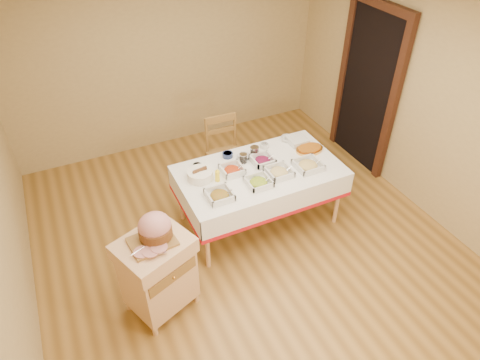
% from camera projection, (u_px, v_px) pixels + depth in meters
% --- Properties ---
extents(room_shell, '(5.00, 5.00, 5.00)m').
position_uv_depth(room_shell, '(248.00, 149.00, 4.11)').
color(room_shell, olive).
rests_on(room_shell, ground).
extents(doorway, '(0.09, 1.10, 2.20)m').
position_uv_depth(doorway, '(368.00, 87.00, 5.61)').
color(doorway, black).
rests_on(doorway, ground).
extents(dining_table, '(1.82, 1.02, 0.76)m').
position_uv_depth(dining_table, '(259.00, 181.00, 4.85)').
color(dining_table, '#E0AE7B').
rests_on(dining_table, ground).
extents(butcher_cart, '(0.76, 0.71, 0.88)m').
position_uv_depth(butcher_cart, '(158.00, 271.00, 3.94)').
color(butcher_cart, '#E0AE7B').
rests_on(butcher_cart, ground).
extents(dining_chair, '(0.47, 0.45, 0.99)m').
position_uv_depth(dining_chair, '(225.00, 154.00, 5.44)').
color(dining_chair, olive).
rests_on(dining_chair, ground).
extents(ham_on_board, '(0.41, 0.39, 0.27)m').
position_uv_depth(ham_on_board, '(154.00, 229.00, 3.68)').
color(ham_on_board, olive).
rests_on(ham_on_board, butcher_cart).
extents(serving_dish_a, '(0.26, 0.26, 0.11)m').
position_uv_depth(serving_dish_a, '(220.00, 195.00, 4.35)').
color(serving_dish_a, silver).
rests_on(serving_dish_a, dining_table).
extents(serving_dish_b, '(0.25, 0.25, 0.10)m').
position_uv_depth(serving_dish_b, '(259.00, 182.00, 4.52)').
color(serving_dish_b, silver).
rests_on(serving_dish_b, dining_table).
extents(serving_dish_c, '(0.26, 0.26, 0.11)m').
position_uv_depth(serving_dish_c, '(279.00, 172.00, 4.66)').
color(serving_dish_c, silver).
rests_on(serving_dish_c, dining_table).
extents(serving_dish_d, '(0.28, 0.28, 0.11)m').
position_uv_depth(serving_dish_d, '(308.00, 165.00, 4.76)').
color(serving_dish_d, silver).
rests_on(serving_dish_d, dining_table).
extents(serving_dish_e, '(0.25, 0.24, 0.11)m').
position_uv_depth(serving_dish_e, '(232.00, 170.00, 4.69)').
color(serving_dish_e, silver).
rests_on(serving_dish_e, dining_table).
extents(serving_dish_f, '(0.25, 0.24, 0.11)m').
position_uv_depth(serving_dish_f, '(263.00, 160.00, 4.83)').
color(serving_dish_f, silver).
rests_on(serving_dish_f, dining_table).
extents(small_bowl_left, '(0.11, 0.11, 0.05)m').
position_uv_depth(small_bowl_left, '(197.00, 166.00, 4.76)').
color(small_bowl_left, silver).
rests_on(small_bowl_left, dining_table).
extents(small_bowl_mid, '(0.12, 0.12, 0.05)m').
position_uv_depth(small_bowl_mid, '(228.00, 155.00, 4.93)').
color(small_bowl_mid, navy).
rests_on(small_bowl_mid, dining_table).
extents(small_bowl_right, '(0.10, 0.10, 0.05)m').
position_uv_depth(small_bowl_right, '(264.00, 145.00, 5.09)').
color(small_bowl_right, silver).
rests_on(small_bowl_right, dining_table).
extents(bowl_white_imported, '(0.20, 0.20, 0.04)m').
position_uv_depth(bowl_white_imported, '(244.00, 156.00, 4.93)').
color(bowl_white_imported, silver).
rests_on(bowl_white_imported, dining_table).
extents(bowl_small_imported, '(0.19, 0.19, 0.05)m').
position_uv_depth(bowl_small_imported, '(287.00, 139.00, 5.21)').
color(bowl_small_imported, silver).
rests_on(bowl_small_imported, dining_table).
extents(preserve_jar_left, '(0.09, 0.09, 0.11)m').
position_uv_depth(preserve_jar_left, '(243.00, 159.00, 4.83)').
color(preserve_jar_left, silver).
rests_on(preserve_jar_left, dining_table).
extents(preserve_jar_right, '(0.10, 0.10, 0.13)m').
position_uv_depth(preserve_jar_right, '(254.00, 152.00, 4.92)').
color(preserve_jar_right, silver).
rests_on(preserve_jar_right, dining_table).
extents(mustard_bottle, '(0.05, 0.05, 0.16)m').
position_uv_depth(mustard_bottle, '(217.00, 175.00, 4.55)').
color(mustard_bottle, yellow).
rests_on(mustard_bottle, dining_table).
extents(bread_basket, '(0.28, 0.28, 0.12)m').
position_uv_depth(bread_basket, '(200.00, 175.00, 4.59)').
color(bread_basket, white).
rests_on(bread_basket, dining_table).
extents(plate_stack, '(0.22, 0.22, 0.07)m').
position_uv_depth(plate_stack, '(297.00, 140.00, 5.17)').
color(plate_stack, silver).
rests_on(plate_stack, dining_table).
extents(brass_platter, '(0.34, 0.24, 0.04)m').
position_uv_depth(brass_platter, '(309.00, 149.00, 5.04)').
color(brass_platter, gold).
rests_on(brass_platter, dining_table).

